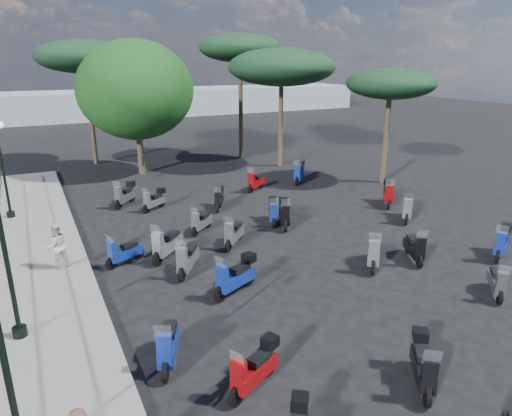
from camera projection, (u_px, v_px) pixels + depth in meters
name	position (u px, v px, depth m)	size (l,w,h in m)	color
ground	(271.00, 278.00, 14.40)	(120.00, 120.00, 0.00)	black
sidewalk	(41.00, 280.00, 14.12)	(3.00, 30.00, 0.15)	slate
lamp_post_0	(1.00, 345.00, 6.88)	(0.38, 1.20, 4.09)	black
lamp_post_1	(4.00, 244.00, 10.39)	(0.34, 1.25, 4.24)	black
lamp_post_2	(2.00, 163.00, 18.76)	(0.60, 1.16, 4.12)	black
pedestrian_far	(57.00, 246.00, 14.56)	(0.74, 0.57, 1.52)	beige
scooter_1	(168.00, 346.00, 10.22)	(0.88, 1.64, 1.38)	black
scooter_2	(167.00, 245.00, 15.64)	(1.43, 1.34, 1.47)	black
scooter_3	(124.00, 253.00, 15.23)	(1.42, 0.79, 1.21)	black
scooter_4	(125.00, 195.00, 21.34)	(1.25, 1.37, 1.34)	black
scooter_6	(254.00, 370.00, 9.44)	(1.47, 0.91, 1.27)	black
scooter_7	(235.00, 277.00, 13.33)	(1.64, 0.95, 1.39)	black
scooter_8	(187.00, 260.00, 14.58)	(1.13, 1.47, 1.39)	black
scooter_9	(201.00, 222.00, 18.07)	(1.20, 1.04, 1.19)	black
scooter_10	(154.00, 201.00, 20.75)	(1.28, 0.98, 1.18)	black
scooter_12	(423.00, 366.00, 9.53)	(1.11, 1.39, 1.30)	black
scooter_13	(374.00, 253.00, 15.03)	(1.29, 1.45, 1.45)	black
scooter_14	(234.00, 234.00, 16.77)	(1.24, 1.25, 1.32)	black
scooter_15	(273.00, 212.00, 19.08)	(0.89, 1.49, 1.27)	black
scooter_16	(219.00, 199.00, 20.88)	(0.90, 1.38, 1.21)	black
scooter_19	(497.00, 283.00, 13.21)	(1.10, 1.18, 1.21)	black
scooter_20	(415.00, 248.00, 15.50)	(0.92, 1.53, 1.33)	black
scooter_21	(284.00, 215.00, 18.66)	(0.95, 1.61, 1.38)	black
scooter_22	(256.00, 182.00, 23.79)	(1.42, 1.08, 1.34)	black
scooter_25	(502.00, 243.00, 15.79)	(1.58, 1.00, 1.37)	black
scooter_26	(408.00, 208.00, 19.42)	(1.40, 1.35, 1.41)	black
scooter_27	(388.00, 194.00, 21.41)	(1.25, 1.51, 1.42)	black
scooter_28	(299.00, 173.00, 25.26)	(1.33, 1.47, 1.44)	black
broadleaf_tree	(135.00, 90.00, 25.97)	(6.60, 6.60, 7.69)	#38281E
pine_0	(240.00, 48.00, 29.84)	(5.39, 5.39, 8.20)	#38281E
pine_1	(282.00, 67.00, 27.53)	(6.51, 6.51, 7.24)	#38281E
pine_2	(84.00, 57.00, 27.86)	(5.86, 5.86, 7.75)	#38281E
pine_3	(391.00, 84.00, 23.89)	(4.67, 4.67, 6.16)	#38281E
distant_hills	(82.00, 105.00, 52.05)	(70.00, 8.00, 3.00)	gray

